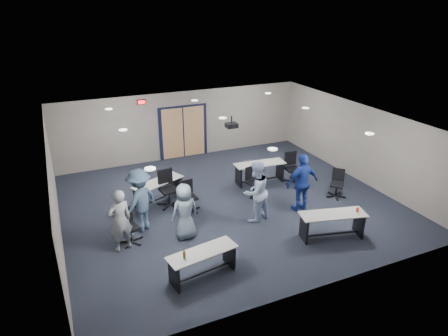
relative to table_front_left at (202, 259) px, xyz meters
name	(u,v)px	position (x,y,z in m)	size (l,w,h in m)	color
floor	(229,203)	(2.08, 3.07, -0.47)	(10.00, 10.00, 0.00)	black
back_wall	(183,125)	(2.08, 7.57, 0.88)	(10.00, 0.04, 2.70)	gray
front_wall	(318,238)	(2.08, -1.43, 0.88)	(10.00, 0.04, 2.70)	gray
left_wall	(54,193)	(-2.92, 3.07, 0.88)	(0.04, 9.00, 2.70)	gray
right_wall	(358,142)	(7.08, 3.07, 0.88)	(0.04, 9.00, 2.70)	gray
ceiling	(229,121)	(2.08, 3.07, 2.23)	(10.00, 9.00, 0.04)	silver
double_door	(183,132)	(2.08, 7.53, 0.58)	(2.00, 0.07, 2.20)	black
exit_sign	(141,102)	(0.48, 7.52, 1.98)	(0.32, 0.07, 0.18)	black
ceiling_projector	(232,125)	(2.38, 3.57, 1.94)	(0.35, 0.32, 0.37)	black
ceiling_can_lights	(226,120)	(2.08, 3.32, 2.20)	(6.24, 5.74, 0.02)	white
table_front_left	(202,259)	(0.00, 0.00, 0.00)	(1.73, 0.82, 0.92)	#B3B1A9
table_front_right	(332,221)	(3.81, 0.15, 0.03)	(1.86, 1.00, 0.84)	#B3B1A9
table_back_left	(158,188)	(0.07, 4.09, 0.01)	(1.79, 1.21, 0.69)	#B3B1A9
table_back_right	(260,169)	(3.72, 4.08, 0.03)	(1.83, 0.75, 0.72)	#B3B1A9
chair_back_a	(169,189)	(0.30, 3.67, 0.12)	(0.73, 0.73, 1.16)	black
chair_back_b	(189,197)	(0.77, 3.10, 0.01)	(0.60, 0.60, 0.96)	black
chair_back_c	(254,182)	(3.05, 3.26, 0.01)	(0.60, 0.60, 0.96)	black
chair_back_d	(293,168)	(4.79, 3.64, 0.07)	(0.67, 0.67, 1.07)	black
chair_loose_left	(130,227)	(-1.24, 2.09, 0.01)	(0.60, 0.60, 0.96)	black
chair_loose_right	(337,184)	(5.47, 2.06, 0.00)	(0.59, 0.59, 0.93)	black
person_gray	(120,221)	(-1.50, 1.86, 0.38)	(0.62, 0.41, 1.70)	gray
person_plaid	(185,212)	(0.18, 1.75, 0.32)	(0.77, 0.50, 1.58)	slate
person_lightblue	(256,192)	(2.35, 1.82, 0.45)	(0.89, 0.69, 1.83)	#B4CAEE
person_navy	(302,183)	(3.91, 1.79, 0.45)	(1.07, 0.45, 1.83)	navy
person_back	(140,201)	(-0.82, 2.61, 0.45)	(1.18, 0.68, 1.83)	#3B526A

